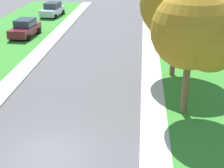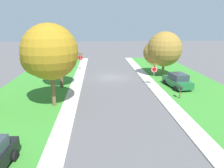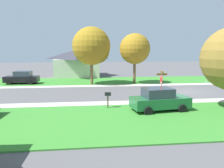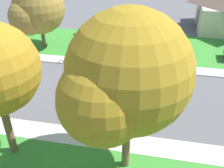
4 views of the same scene
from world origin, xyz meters
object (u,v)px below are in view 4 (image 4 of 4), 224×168
stop_sign_far_corner (79,41)px  car_green_kerbside_mid (98,43)px  mailbox (136,49)px  tree_sidewalk_mid (36,10)px  tree_sidewalk_far (123,79)px

stop_sign_far_corner → car_green_kerbside_mid: 2.95m
stop_sign_far_corner → mailbox: bearing=106.8°
car_green_kerbside_mid → mailbox: 3.94m
stop_sign_far_corner → tree_sidewalk_mid: size_ratio=0.44×
car_green_kerbside_mid → mailbox: bearing=72.9°
stop_sign_far_corner → tree_sidewalk_mid: 5.68m
stop_sign_far_corner → mailbox: 5.04m
tree_sidewalk_mid → mailbox: size_ratio=4.83×
car_green_kerbside_mid → mailbox: (1.15, 3.76, 0.14)m
tree_sidewalk_far → mailbox: tree_sidewalk_far is taller
car_green_kerbside_mid → mailbox: size_ratio=3.44×
tree_sidewalk_far → mailbox: bearing=-176.7°
stop_sign_far_corner → mailbox: size_ratio=2.11×
tree_sidewalk_far → tree_sidewalk_mid: bearing=-142.7°
tree_sidewalk_far → tree_sidewalk_mid: tree_sidewalk_far is taller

